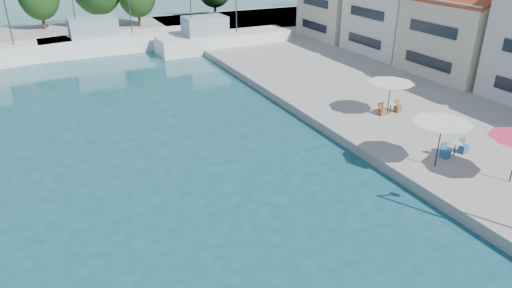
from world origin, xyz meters
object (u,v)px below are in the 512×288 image
trawler_03 (114,41)px  trawler_04 (221,40)px  umbrella_white (442,127)px  umbrella_cream (391,86)px

trawler_03 → trawler_04: size_ratio=1.09×
trawler_03 → umbrella_white: trawler_03 is taller
trawler_04 → umbrella_white: trawler_04 is taller
trawler_03 → umbrella_cream: (13.15, -30.03, 1.60)m
trawler_03 → umbrella_white: (10.44, -37.11, 1.79)m
umbrella_cream → umbrella_white: bearing=-110.9°
trawler_03 → umbrella_cream: 32.82m
umbrella_cream → trawler_04: bearing=94.8°
trawler_03 → trawler_04: same height
trawler_04 → umbrella_cream: trawler_04 is taller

